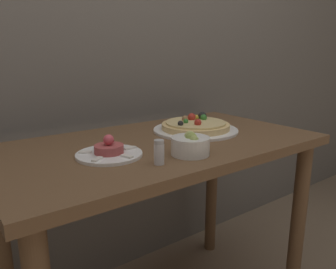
{
  "coord_description": "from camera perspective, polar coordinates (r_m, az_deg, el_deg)",
  "views": [
    {
      "loc": [
        -0.66,
        -0.62,
        1.09
      ],
      "look_at": [
        -0.02,
        0.25,
        0.82
      ],
      "focal_mm": 35.0,
      "sensor_mm": 36.0,
      "label": 1
    }
  ],
  "objects": [
    {
      "name": "back_wall",
      "position": [
        1.56,
        -11.6,
        21.33
      ],
      "size": [
        8.0,
        0.05,
        2.6
      ],
      "color": "slate",
      "rests_on": "ground_plane"
    },
    {
      "name": "dining_table",
      "position": [
        1.24,
        -1.22,
        -6.94
      ],
      "size": [
        1.17,
        0.65,
        0.78
      ],
      "color": "brown",
      "rests_on": "ground_plane"
    },
    {
      "name": "pizza_plate",
      "position": [
        1.35,
        4.82,
        1.38
      ],
      "size": [
        0.35,
        0.35,
        0.07
      ],
      "color": "white",
      "rests_on": "dining_table"
    },
    {
      "name": "tartare_plate",
      "position": [
        1.03,
        -10.21,
        -3.01
      ],
      "size": [
        0.21,
        0.21,
        0.07
      ],
      "color": "white",
      "rests_on": "dining_table"
    },
    {
      "name": "small_bowl",
      "position": [
        1.03,
        3.94,
        -1.7
      ],
      "size": [
        0.12,
        0.12,
        0.07
      ],
      "color": "white",
      "rests_on": "dining_table"
    },
    {
      "name": "salt_shaker",
      "position": [
        0.94,
        -1.56,
        -3.12
      ],
      "size": [
        0.03,
        0.03,
        0.07
      ],
      "color": "silver",
      "rests_on": "dining_table"
    }
  ]
}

